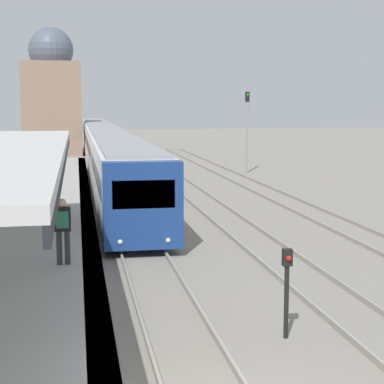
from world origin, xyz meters
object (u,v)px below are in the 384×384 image
at_px(signal_mast_far, 247,123).
at_px(person_on_platform, 63,226).
at_px(signal_post_near, 287,283).
at_px(train_near, 103,144).

bearing_deg(signal_mast_far, person_on_platform, -113.41).
bearing_deg(signal_mast_far, signal_post_near, -103.58).
bearing_deg(signal_post_near, signal_mast_far, 76.42).
height_order(train_near, signal_mast_far, signal_mast_far).
xyz_separation_m(train_near, signal_mast_far, (9.97, -6.27, 1.81)).
relative_size(person_on_platform, train_near, 0.03).
height_order(person_on_platform, train_near, train_near).
bearing_deg(person_on_platform, signal_mast_far, 66.59).
distance_m(person_on_platform, train_near, 34.99).
relative_size(person_on_platform, signal_mast_far, 0.29).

